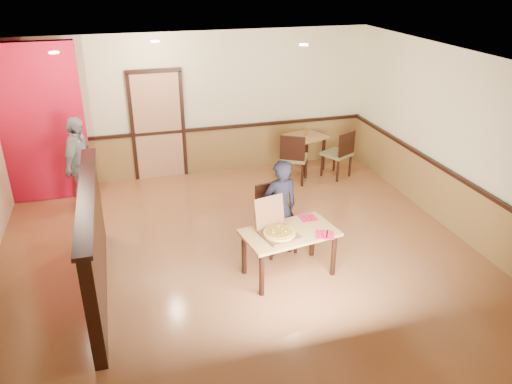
# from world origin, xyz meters

# --- Properties ---
(floor) EXTENTS (7.00, 7.00, 0.00)m
(floor) POSITION_xyz_m (0.00, 0.00, 0.00)
(floor) COLOR #AD6C43
(floor) RESTS_ON ground
(ceiling) EXTENTS (7.00, 7.00, 0.00)m
(ceiling) POSITION_xyz_m (0.00, 0.00, 2.80)
(ceiling) COLOR black
(ceiling) RESTS_ON wall_back
(wall_back) EXTENTS (7.00, 0.00, 7.00)m
(wall_back) POSITION_xyz_m (0.00, 3.50, 1.40)
(wall_back) COLOR beige
(wall_back) RESTS_ON floor
(wall_right) EXTENTS (0.00, 7.00, 7.00)m
(wall_right) POSITION_xyz_m (3.50, 0.00, 1.40)
(wall_right) COLOR beige
(wall_right) RESTS_ON floor
(wainscot_back) EXTENTS (7.00, 0.04, 0.90)m
(wainscot_back) POSITION_xyz_m (0.00, 3.47, 0.45)
(wainscot_back) COLOR olive
(wainscot_back) RESTS_ON floor
(chair_rail_back) EXTENTS (7.00, 0.06, 0.06)m
(chair_rail_back) POSITION_xyz_m (0.00, 3.45, 0.92)
(chair_rail_back) COLOR black
(chair_rail_back) RESTS_ON wall_back
(wainscot_right) EXTENTS (0.04, 7.00, 0.90)m
(wainscot_right) POSITION_xyz_m (3.47, 0.00, 0.45)
(wainscot_right) COLOR olive
(wainscot_right) RESTS_ON floor
(chair_rail_right) EXTENTS (0.06, 7.00, 0.06)m
(chair_rail_right) POSITION_xyz_m (3.45, 0.00, 0.92)
(chair_rail_right) COLOR black
(chair_rail_right) RESTS_ON wall_right
(back_door) EXTENTS (0.90, 0.06, 2.10)m
(back_door) POSITION_xyz_m (-0.80, 3.46, 1.05)
(back_door) COLOR tan
(back_door) RESTS_ON wall_back
(booth_partition) EXTENTS (0.20, 3.10, 1.44)m
(booth_partition) POSITION_xyz_m (-2.00, -0.20, 0.74)
(booth_partition) COLOR black
(booth_partition) RESTS_ON floor
(red_accent_panel) EXTENTS (1.60, 0.20, 2.78)m
(red_accent_panel) POSITION_xyz_m (-2.90, 3.00, 1.40)
(red_accent_panel) COLOR red
(red_accent_panel) RESTS_ON floor
(spot_a) EXTENTS (0.14, 0.14, 0.02)m
(spot_a) POSITION_xyz_m (-2.30, 1.80, 2.78)
(spot_a) COLOR beige
(spot_a) RESTS_ON ceiling
(spot_b) EXTENTS (0.14, 0.14, 0.02)m
(spot_b) POSITION_xyz_m (-0.80, 2.50, 2.78)
(spot_b) COLOR beige
(spot_b) RESTS_ON ceiling
(spot_c) EXTENTS (0.14, 0.14, 0.02)m
(spot_c) POSITION_xyz_m (1.40, 1.50, 2.78)
(spot_c) COLOR beige
(spot_c) RESTS_ON ceiling
(main_table) EXTENTS (1.36, 0.91, 0.67)m
(main_table) POSITION_xyz_m (0.51, -0.53, 0.57)
(main_table) COLOR tan
(main_table) RESTS_ON floor
(diner_chair) EXTENTS (0.59, 0.59, 1.02)m
(diner_chair) POSITION_xyz_m (0.54, 0.20, 0.56)
(diner_chair) COLOR olive
(diner_chair) RESTS_ON floor
(side_chair_left) EXTENTS (0.68, 0.68, 1.00)m
(side_chair_left) POSITION_xyz_m (1.64, 2.44, 0.55)
(side_chair_left) COLOR olive
(side_chair_left) RESTS_ON floor
(side_chair_right) EXTENTS (0.65, 0.65, 0.98)m
(side_chair_right) POSITION_xyz_m (2.61, 2.44, 0.53)
(side_chair_right) COLOR olive
(side_chair_right) RESTS_ON floor
(side_table) EXTENTS (0.88, 0.88, 0.73)m
(side_table) POSITION_xyz_m (2.13, 3.05, 0.56)
(side_table) COLOR tan
(side_table) RESTS_ON floor
(diner) EXTENTS (0.59, 0.44, 1.48)m
(diner) POSITION_xyz_m (0.57, 0.05, 0.74)
(diner) COLOR black
(diner) RESTS_ON floor
(passerby) EXTENTS (0.70, 1.04, 1.64)m
(passerby) POSITION_xyz_m (-2.25, 2.42, 0.82)
(passerby) COLOR gray
(passerby) RESTS_ON floor
(pizza_box) EXTENTS (0.54, 0.60, 0.46)m
(pizza_box) POSITION_xyz_m (0.33, -0.56, 0.73)
(pizza_box) COLOR brown
(pizza_box) RESTS_ON main_table
(pizza) EXTENTS (0.47, 0.47, 0.03)m
(pizza) POSITION_xyz_m (0.35, -0.61, 0.72)
(pizza) COLOR #DDB050
(pizza) RESTS_ON pizza_box
(napkin_near) EXTENTS (0.31, 0.31, 0.01)m
(napkin_near) POSITION_xyz_m (0.94, -0.74, 0.68)
(napkin_near) COLOR red
(napkin_near) RESTS_ON main_table
(napkin_far) EXTENTS (0.24, 0.24, 0.01)m
(napkin_far) POSITION_xyz_m (0.89, -0.24, 0.68)
(napkin_far) COLOR red
(napkin_far) RESTS_ON main_table
(condiment) EXTENTS (0.06, 0.06, 0.14)m
(condiment) POSITION_xyz_m (2.12, 3.04, 0.81)
(condiment) COLOR brown
(condiment) RESTS_ON side_table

